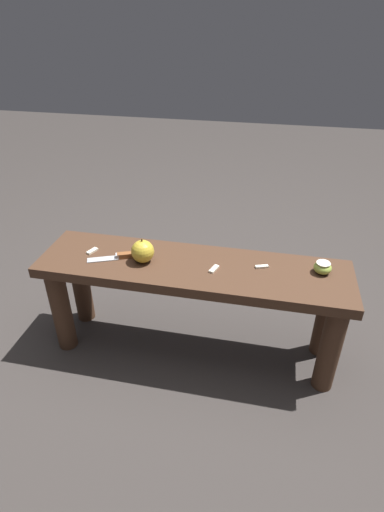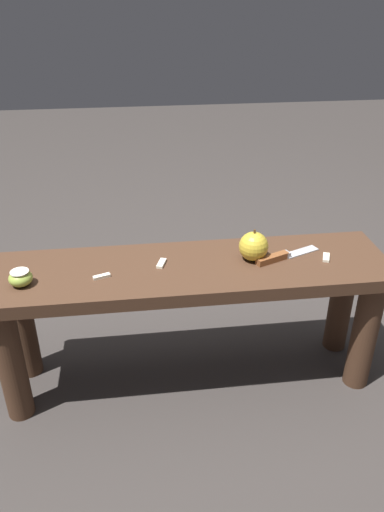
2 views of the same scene
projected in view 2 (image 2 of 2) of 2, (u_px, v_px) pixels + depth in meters
name	position (u px, v px, depth m)	size (l,w,h in m)	color
ground_plane	(191.00, 375.00, 1.67)	(8.00, 8.00, 0.00)	#383330
wooden_bench	(191.00, 295.00, 1.52)	(1.19, 0.31, 0.43)	#472D1E
knife	(280.00, 257.00, 1.49)	(0.22, 0.11, 0.02)	#B7BABF
apple_whole	(254.00, 246.00, 1.48)	(0.09, 0.09, 0.10)	gold
apple_cut	(21.00, 278.00, 1.36)	(0.06, 0.06, 0.04)	#9EB747
apple_slice_near_knife	(161.00, 263.00, 1.47)	(0.03, 0.05, 0.01)	white
apple_slice_center	(102.00, 276.00, 1.40)	(0.05, 0.03, 0.01)	white
apple_slice_near_bowl	(326.00, 257.00, 1.50)	(0.04, 0.05, 0.01)	white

